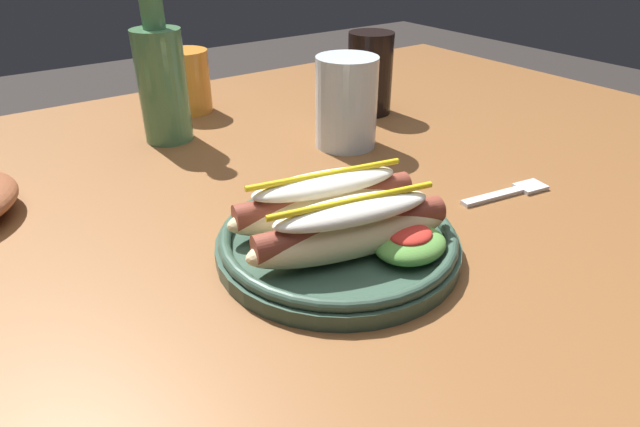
# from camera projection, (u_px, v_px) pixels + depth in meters

# --- Properties ---
(dining_table) EXTENTS (1.40, 0.98, 0.74)m
(dining_table) POSITION_uv_depth(u_px,v_px,m) (308.00, 236.00, 0.73)
(dining_table) COLOR brown
(dining_table) RESTS_ON ground_plane
(hot_dog_plate) EXTENTS (0.24, 0.24, 0.08)m
(hot_dog_plate) POSITION_uv_depth(u_px,v_px,m) (341.00, 229.00, 0.52)
(hot_dog_plate) COLOR #334C3D
(hot_dog_plate) RESTS_ON dining_table
(fork) EXTENTS (0.12, 0.04, 0.00)m
(fork) POSITION_uv_depth(u_px,v_px,m) (511.00, 192.00, 0.65)
(fork) COLOR silver
(fork) RESTS_ON dining_table
(soda_cup) EXTENTS (0.07, 0.07, 0.13)m
(soda_cup) POSITION_uv_depth(u_px,v_px,m) (370.00, 73.00, 0.88)
(soda_cup) COLOR black
(soda_cup) RESTS_ON dining_table
(water_cup) EXTENTS (0.09, 0.09, 0.13)m
(water_cup) POSITION_uv_depth(u_px,v_px,m) (346.00, 102.00, 0.75)
(water_cup) COLOR silver
(water_cup) RESTS_ON dining_table
(extra_cup) EXTENTS (0.08, 0.08, 0.10)m
(extra_cup) POSITION_uv_depth(u_px,v_px,m) (187.00, 81.00, 0.89)
(extra_cup) COLOR orange
(extra_cup) RESTS_ON dining_table
(glass_bottle) EXTENTS (0.07, 0.07, 0.24)m
(glass_bottle) POSITION_uv_depth(u_px,v_px,m) (162.00, 79.00, 0.76)
(glass_bottle) COLOR #4C7F51
(glass_bottle) RESTS_ON dining_table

